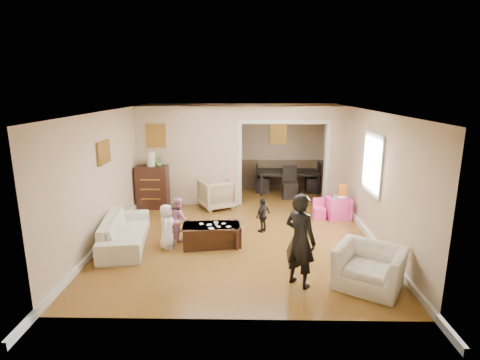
{
  "coord_description": "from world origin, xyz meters",
  "views": [
    {
      "loc": [
        0.16,
        -8.07,
        3.06
      ],
      "look_at": [
        0.0,
        0.2,
        1.05
      ],
      "focal_mm": 28.53,
      "sensor_mm": 36.0,
      "label": 1
    }
  ],
  "objects_px": {
    "adult_person": "(300,240)",
    "child_toddler": "(263,215)",
    "table_lamp": "(151,159)",
    "play_table": "(337,208)",
    "coffee_table": "(211,235)",
    "dresser": "(153,187)",
    "child_kneel_a": "(167,226)",
    "sofa": "(125,231)",
    "cyan_cup": "(334,197)",
    "armchair_back": "(217,194)",
    "coffee_cup": "(216,224)",
    "armchair_front": "(369,267)",
    "child_kneel_b": "(179,219)",
    "dining_table": "(288,181)"
  },
  "relations": [
    {
      "from": "dining_table",
      "to": "adult_person",
      "type": "height_order",
      "value": "adult_person"
    },
    {
      "from": "armchair_back",
      "to": "cyan_cup",
      "type": "distance_m",
      "value": 2.98
    },
    {
      "from": "coffee_cup",
      "to": "child_kneel_a",
      "type": "distance_m",
      "value": 0.96
    },
    {
      "from": "dresser",
      "to": "child_toddler",
      "type": "height_order",
      "value": "dresser"
    },
    {
      "from": "armchair_back",
      "to": "dresser",
      "type": "relative_size",
      "value": 0.74
    },
    {
      "from": "sofa",
      "to": "coffee_cup",
      "type": "distance_m",
      "value": 1.83
    },
    {
      "from": "cyan_cup",
      "to": "dining_table",
      "type": "relative_size",
      "value": 0.04
    },
    {
      "from": "dresser",
      "to": "dining_table",
      "type": "xyz_separation_m",
      "value": [
        3.66,
        1.61,
        -0.23
      ]
    },
    {
      "from": "cyan_cup",
      "to": "child_toddler",
      "type": "height_order",
      "value": "child_toddler"
    },
    {
      "from": "sofa",
      "to": "adult_person",
      "type": "relative_size",
      "value": 1.32
    },
    {
      "from": "armchair_front",
      "to": "child_kneel_b",
      "type": "distance_m",
      "value": 3.82
    },
    {
      "from": "coffee_table",
      "to": "coffee_cup",
      "type": "xyz_separation_m",
      "value": [
        0.1,
        -0.05,
        0.25
      ]
    },
    {
      "from": "dining_table",
      "to": "child_kneel_b",
      "type": "relative_size",
      "value": 2.05
    },
    {
      "from": "armchair_back",
      "to": "child_toddler",
      "type": "bearing_deg",
      "value": 97.87
    },
    {
      "from": "child_kneel_b",
      "to": "child_toddler",
      "type": "relative_size",
      "value": 1.19
    },
    {
      "from": "coffee_table",
      "to": "child_toddler",
      "type": "xyz_separation_m",
      "value": [
        1.05,
        0.75,
        0.17
      ]
    },
    {
      "from": "dresser",
      "to": "adult_person",
      "type": "relative_size",
      "value": 0.73
    },
    {
      "from": "coffee_cup",
      "to": "play_table",
      "type": "xyz_separation_m",
      "value": [
        2.78,
        1.74,
        -0.21
      ]
    },
    {
      "from": "adult_person",
      "to": "child_kneel_a",
      "type": "xyz_separation_m",
      "value": [
        -2.38,
        1.38,
        -0.31
      ]
    },
    {
      "from": "sofa",
      "to": "coffee_cup",
      "type": "xyz_separation_m",
      "value": [
        1.82,
        -0.02,
        0.17
      ]
    },
    {
      "from": "dining_table",
      "to": "cyan_cup",
      "type": "bearing_deg",
      "value": -73.4
    },
    {
      "from": "dresser",
      "to": "child_kneel_a",
      "type": "height_order",
      "value": "dresser"
    },
    {
      "from": "dresser",
      "to": "child_kneel_a",
      "type": "relative_size",
      "value": 1.25
    },
    {
      "from": "dresser",
      "to": "child_toddler",
      "type": "relative_size",
      "value": 1.47
    },
    {
      "from": "adult_person",
      "to": "coffee_table",
      "type": "bearing_deg",
      "value": -1.69
    },
    {
      "from": "coffee_table",
      "to": "play_table",
      "type": "relative_size",
      "value": 2.13
    },
    {
      "from": "table_lamp",
      "to": "child_kneel_a",
      "type": "bearing_deg",
      "value": -70.74
    },
    {
      "from": "table_lamp",
      "to": "play_table",
      "type": "distance_m",
      "value": 4.79
    },
    {
      "from": "armchair_front",
      "to": "table_lamp",
      "type": "relative_size",
      "value": 2.78
    },
    {
      "from": "sofa",
      "to": "coffee_cup",
      "type": "bearing_deg",
      "value": -100.24
    },
    {
      "from": "coffee_table",
      "to": "child_toddler",
      "type": "relative_size",
      "value": 1.5
    },
    {
      "from": "armchair_front",
      "to": "cyan_cup",
      "type": "bearing_deg",
      "value": 119.03
    },
    {
      "from": "sofa",
      "to": "armchair_front",
      "type": "height_order",
      "value": "armchair_front"
    },
    {
      "from": "coffee_cup",
      "to": "child_kneel_b",
      "type": "xyz_separation_m",
      "value": [
        -0.8,
        0.35,
        -0.02
      ]
    },
    {
      "from": "sofa",
      "to": "table_lamp",
      "type": "distance_m",
      "value": 2.64
    },
    {
      "from": "coffee_table",
      "to": "cyan_cup",
      "type": "xyz_separation_m",
      "value": [
        2.78,
        1.64,
        0.34
      ]
    },
    {
      "from": "coffee_table",
      "to": "play_table",
      "type": "distance_m",
      "value": 3.34
    },
    {
      "from": "play_table",
      "to": "adult_person",
      "type": "distance_m",
      "value": 3.53
    },
    {
      "from": "cyan_cup",
      "to": "child_kneel_a",
      "type": "bearing_deg",
      "value": -153.76
    },
    {
      "from": "coffee_table",
      "to": "adult_person",
      "type": "height_order",
      "value": "adult_person"
    },
    {
      "from": "dresser",
      "to": "coffee_table",
      "type": "distance_m",
      "value": 3.01
    },
    {
      "from": "cyan_cup",
      "to": "dining_table",
      "type": "bearing_deg",
      "value": 109.82
    },
    {
      "from": "coffee_cup",
      "to": "child_toddler",
      "type": "xyz_separation_m",
      "value": [
        0.95,
        0.8,
        -0.09
      ]
    },
    {
      "from": "dresser",
      "to": "play_table",
      "type": "height_order",
      "value": "dresser"
    },
    {
      "from": "adult_person",
      "to": "child_toddler",
      "type": "bearing_deg",
      "value": -34.73
    },
    {
      "from": "play_table",
      "to": "adult_person",
      "type": "xyz_separation_m",
      "value": [
        -1.34,
        -3.22,
        0.5
      ]
    },
    {
      "from": "coffee_cup",
      "to": "coffee_table",
      "type": "bearing_deg",
      "value": 153.43
    },
    {
      "from": "armchair_back",
      "to": "coffee_cup",
      "type": "relative_size",
      "value": 9.06
    },
    {
      "from": "sofa",
      "to": "cyan_cup",
      "type": "xyz_separation_m",
      "value": [
        4.5,
        1.66,
        0.26
      ]
    },
    {
      "from": "adult_person",
      "to": "child_kneel_b",
      "type": "relative_size",
      "value": 1.69
    }
  ]
}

